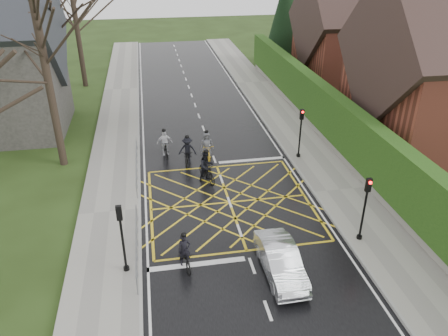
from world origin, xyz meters
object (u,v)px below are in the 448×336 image
object	(u,v)px
car	(281,261)
cyclist_mid	(188,153)
cyclist_back	(207,169)
cyclist_lead	(207,148)
cyclist_front	(165,146)
cyclist_rear	(185,255)

from	to	relation	value
car	cyclist_mid	bearing A→B (deg)	103.42
cyclist_back	cyclist_lead	size ratio (longest dim) A/B	1.04
cyclist_front	cyclist_lead	bearing A→B (deg)	-23.20
cyclist_lead	car	distance (m)	11.07
cyclist_back	cyclist_front	distance (m)	4.24
cyclist_back	car	bearing A→B (deg)	-95.11
cyclist_front	car	distance (m)	12.41
cyclist_rear	cyclist_mid	xyz separation A→B (m)	(1.09, 9.31, 0.14)
cyclist_rear	car	world-z (taller)	cyclist_rear
cyclist_mid	cyclist_lead	bearing A→B (deg)	34.93
cyclist_back	car	distance (m)	8.30
cyclist_rear	cyclist_lead	world-z (taller)	cyclist_lead
cyclist_rear	cyclist_front	bearing A→B (deg)	79.75
cyclist_rear	car	size ratio (longest dim) A/B	0.46
cyclist_back	cyclist_mid	xyz separation A→B (m)	(-0.81, 2.37, -0.06)
cyclist_front	cyclist_mid	bearing A→B (deg)	-51.31
cyclist_back	car	world-z (taller)	cyclist_back
cyclist_back	car	xyz separation A→B (m)	(1.83, -8.09, -0.10)
car	cyclist_back	bearing A→B (deg)	101.99
cyclist_front	car	size ratio (longest dim) A/B	0.48
cyclist_back	cyclist_mid	size ratio (longest dim) A/B	1.02
cyclist_back	cyclist_front	size ratio (longest dim) A/B	1.10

